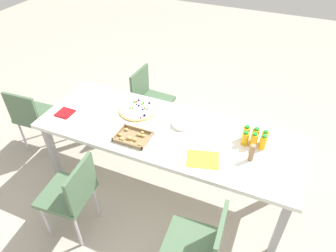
% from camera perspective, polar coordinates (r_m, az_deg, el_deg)
% --- Properties ---
extents(ground_plane, '(12.00, 12.00, 0.00)m').
position_cam_1_polar(ground_plane, '(3.30, -0.14, -10.99)').
color(ground_plane, '#B2A899').
extents(party_table, '(2.40, 0.85, 0.76)m').
position_cam_1_polar(party_table, '(2.81, -0.17, -1.79)').
color(party_table, white).
rests_on(party_table, ground_plane).
extents(chair_end, '(0.42, 0.42, 0.83)m').
position_cam_1_polar(chair_end, '(3.69, -23.84, 1.87)').
color(chair_end, '#4C6B4C').
rests_on(chair_end, ground_plane).
extents(chair_near_right, '(0.42, 0.42, 0.83)m').
position_cam_1_polar(chair_near_right, '(3.68, -3.58, 5.44)').
color(chair_near_right, '#4C6B4C').
rests_on(chair_near_right, ground_plane).
extents(chair_far_left, '(0.43, 0.43, 0.83)m').
position_cam_1_polar(chair_far_left, '(2.35, 6.12, -21.16)').
color(chair_far_left, '#4C6B4C').
rests_on(chair_far_left, ground_plane).
extents(chair_far_right, '(0.43, 0.43, 0.83)m').
position_cam_1_polar(chair_far_right, '(2.72, -17.44, -11.69)').
color(chair_far_right, '#4C6B4C').
rests_on(chair_far_right, ground_plane).
extents(juice_bottle_0, '(0.06, 0.06, 0.14)m').
position_cam_1_polar(juice_bottle_0, '(2.72, 17.55, -2.07)').
color(juice_bottle_0, '#F8AB14').
rests_on(juice_bottle_0, party_table).
extents(juice_bottle_1, '(0.06, 0.06, 0.15)m').
position_cam_1_polar(juice_bottle_1, '(2.71, 15.95, -1.65)').
color(juice_bottle_1, '#FAAD14').
rests_on(juice_bottle_1, party_table).
extents(juice_bottle_2, '(0.06, 0.06, 0.14)m').
position_cam_1_polar(juice_bottle_2, '(2.72, 14.34, -1.25)').
color(juice_bottle_2, '#FAAE14').
rests_on(juice_bottle_2, party_table).
extents(juice_bottle_3, '(0.06, 0.06, 0.14)m').
position_cam_1_polar(juice_bottle_3, '(2.66, 17.28, -2.91)').
color(juice_bottle_3, '#FBAE14').
rests_on(juice_bottle_3, party_table).
extents(juice_bottle_4, '(0.06, 0.06, 0.15)m').
position_cam_1_polar(juice_bottle_4, '(2.66, 15.66, -2.59)').
color(juice_bottle_4, '#FAAE14').
rests_on(juice_bottle_4, party_table).
extents(juice_bottle_5, '(0.06, 0.06, 0.14)m').
position_cam_1_polar(juice_bottle_5, '(2.67, 14.18, -2.25)').
color(juice_bottle_5, '#FBAE14').
rests_on(juice_bottle_5, party_table).
extents(fruit_pizza, '(0.36, 0.36, 0.05)m').
position_cam_1_polar(fruit_pizza, '(3.01, -5.65, 3.00)').
color(fruit_pizza, tan).
rests_on(fruit_pizza, party_table).
extents(snack_tray, '(0.30, 0.23, 0.04)m').
position_cam_1_polar(snack_tray, '(2.69, -6.61, -2.09)').
color(snack_tray, olive).
rests_on(snack_tray, party_table).
extents(plate_stack, '(0.18, 0.18, 0.03)m').
position_cam_1_polar(plate_stack, '(2.81, 2.48, 0.31)').
color(plate_stack, silver).
rests_on(plate_stack, party_table).
extents(napkin_stack, '(0.15, 0.15, 0.01)m').
position_cam_1_polar(napkin_stack, '(3.13, -18.63, 2.32)').
color(napkin_stack, red).
rests_on(napkin_stack, party_table).
extents(cardboard_tube, '(0.04, 0.04, 0.16)m').
position_cam_1_polar(cardboard_tube, '(2.53, 15.35, -4.81)').
color(cardboard_tube, '#9E7A56').
rests_on(cardboard_tube, party_table).
extents(paper_folder, '(0.30, 0.26, 0.01)m').
position_cam_1_polar(paper_folder, '(2.51, 6.51, -6.19)').
color(paper_folder, yellow).
rests_on(paper_folder, party_table).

